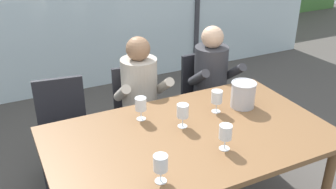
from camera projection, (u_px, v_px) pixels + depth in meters
ground at (139, 153)px, 3.76m from camera, size 14.00×14.00×0.00m
dining_table at (190, 143)px, 2.64m from camera, size 1.95×1.16×0.78m
chair_near_curtain at (63, 123)px, 3.26m from camera, size 0.50×0.50×0.89m
chair_left_of_center at (139, 108)px, 3.50m from camera, size 0.50×0.50×0.89m
chair_center at (205, 90)px, 3.83m from camera, size 0.46×0.46×0.89m
person_beige_jumper at (142, 96)px, 3.33m from camera, size 0.48×0.62×1.21m
person_charcoal_jacket at (214, 81)px, 3.62m from camera, size 0.48×0.63×1.21m
ice_bucket_primary at (243, 94)px, 2.94m from camera, size 0.20×0.20×0.20m
wine_glass_by_left_taster at (217, 98)px, 2.85m from camera, size 0.08×0.08×0.17m
wine_glass_near_bucket at (141, 105)px, 2.75m from camera, size 0.08×0.08×0.17m
wine_glass_center_pour at (225, 133)px, 2.40m from camera, size 0.08×0.08×0.17m
wine_glass_by_right_taster at (183, 112)px, 2.65m from camera, size 0.08×0.08×0.17m
wine_glass_spare_empty at (161, 164)px, 2.11m from camera, size 0.08×0.08×0.17m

